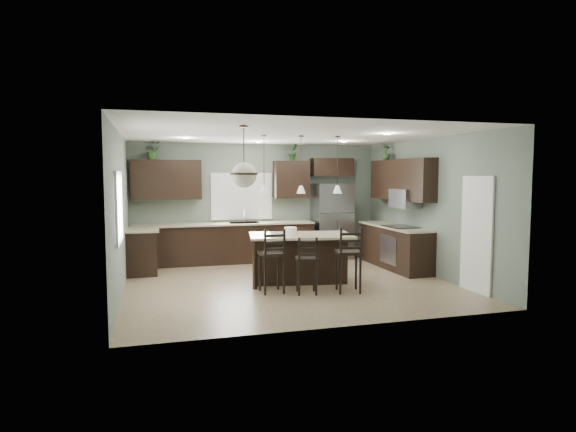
# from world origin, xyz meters

# --- Properties ---
(ground) EXTENTS (6.00, 6.00, 0.00)m
(ground) POSITION_xyz_m (0.00, 0.00, 0.00)
(ground) COLOR #9E8466
(ground) RESTS_ON ground
(pantry_door) EXTENTS (0.04, 0.82, 2.04)m
(pantry_door) POSITION_xyz_m (2.98, -1.55, 1.02)
(pantry_door) COLOR white
(pantry_door) RESTS_ON ground
(window_back) EXTENTS (1.35, 0.02, 1.00)m
(window_back) POSITION_xyz_m (-0.40, 2.73, 1.55)
(window_back) COLOR white
(window_back) RESTS_ON room_shell
(window_left) EXTENTS (0.02, 1.10, 1.00)m
(window_left) POSITION_xyz_m (-2.98, -0.80, 1.55)
(window_left) COLOR white
(window_left) RESTS_ON room_shell
(left_return_cabs) EXTENTS (0.60, 0.90, 0.90)m
(left_return_cabs) POSITION_xyz_m (-2.70, 1.70, 0.45)
(left_return_cabs) COLOR black
(left_return_cabs) RESTS_ON ground
(left_return_countertop) EXTENTS (0.66, 0.96, 0.04)m
(left_return_countertop) POSITION_xyz_m (-2.68, 1.70, 0.92)
(left_return_countertop) COLOR #BEB490
(left_return_countertop) RESTS_ON left_return_cabs
(back_lower_cabs) EXTENTS (4.20, 0.60, 0.90)m
(back_lower_cabs) POSITION_xyz_m (-0.85, 2.45, 0.45)
(back_lower_cabs) COLOR black
(back_lower_cabs) RESTS_ON ground
(back_countertop) EXTENTS (4.20, 0.66, 0.04)m
(back_countertop) POSITION_xyz_m (-0.85, 2.43, 0.92)
(back_countertop) COLOR #BEB490
(back_countertop) RESTS_ON back_lower_cabs
(sink_inset) EXTENTS (0.70, 0.45, 0.01)m
(sink_inset) POSITION_xyz_m (-0.40, 2.43, 0.94)
(sink_inset) COLOR gray
(sink_inset) RESTS_ON back_countertop
(faucet) EXTENTS (0.02, 0.02, 0.28)m
(faucet) POSITION_xyz_m (-0.40, 2.40, 1.08)
(faucet) COLOR silver
(faucet) RESTS_ON back_countertop
(back_upper_left) EXTENTS (1.55, 0.34, 0.90)m
(back_upper_left) POSITION_xyz_m (-2.15, 2.58, 1.95)
(back_upper_left) COLOR black
(back_upper_left) RESTS_ON room_shell
(back_upper_right) EXTENTS (0.85, 0.34, 0.90)m
(back_upper_right) POSITION_xyz_m (0.80, 2.58, 1.95)
(back_upper_right) COLOR black
(back_upper_right) RESTS_ON room_shell
(fridge_header) EXTENTS (1.05, 0.34, 0.45)m
(fridge_header) POSITION_xyz_m (1.85, 2.58, 2.25)
(fridge_header) COLOR black
(fridge_header) RESTS_ON room_shell
(right_lower_cabs) EXTENTS (0.60, 2.35, 0.90)m
(right_lower_cabs) POSITION_xyz_m (2.70, 0.87, 0.45)
(right_lower_cabs) COLOR black
(right_lower_cabs) RESTS_ON ground
(right_countertop) EXTENTS (0.66, 2.35, 0.04)m
(right_countertop) POSITION_xyz_m (2.68, 0.87, 0.92)
(right_countertop) COLOR #BEB490
(right_countertop) RESTS_ON right_lower_cabs
(cooktop) EXTENTS (0.58, 0.75, 0.02)m
(cooktop) POSITION_xyz_m (2.68, 0.60, 0.94)
(cooktop) COLOR black
(cooktop) RESTS_ON right_countertop
(wall_oven_front) EXTENTS (0.01, 0.72, 0.60)m
(wall_oven_front) POSITION_xyz_m (2.40, 0.60, 0.45)
(wall_oven_front) COLOR gray
(wall_oven_front) RESTS_ON right_lower_cabs
(right_upper_cabs) EXTENTS (0.34, 2.35, 0.90)m
(right_upper_cabs) POSITION_xyz_m (2.83, 0.87, 1.95)
(right_upper_cabs) COLOR black
(right_upper_cabs) RESTS_ON room_shell
(microwave) EXTENTS (0.40, 0.75, 0.40)m
(microwave) POSITION_xyz_m (2.78, 0.60, 1.55)
(microwave) COLOR gray
(microwave) RESTS_ON right_upper_cabs
(refrigerator) EXTENTS (0.90, 0.74, 1.85)m
(refrigerator) POSITION_xyz_m (1.79, 2.40, 0.93)
(refrigerator) COLOR gray
(refrigerator) RESTS_ON ground
(kitchen_island) EXTENTS (2.10, 1.41, 0.92)m
(kitchen_island) POSITION_xyz_m (0.25, 0.03, 0.46)
(kitchen_island) COLOR black
(kitchen_island) RESTS_ON ground
(serving_dish) EXTENTS (0.24, 0.24, 0.14)m
(serving_dish) POSITION_xyz_m (0.05, 0.06, 0.99)
(serving_dish) COLOR white
(serving_dish) RESTS_ON kitchen_island
(bar_stool_left) EXTENTS (0.44, 0.44, 1.13)m
(bar_stool_left) POSITION_xyz_m (-0.49, -0.63, 0.57)
(bar_stool_left) COLOR black
(bar_stool_left) RESTS_ON ground
(bar_stool_center) EXTENTS (0.44, 0.44, 1.01)m
(bar_stool_center) POSITION_xyz_m (0.08, -0.88, 0.50)
(bar_stool_center) COLOR black
(bar_stool_center) RESTS_ON ground
(bar_stool_right) EXTENTS (0.51, 0.51, 1.16)m
(bar_stool_right) POSITION_xyz_m (0.82, -0.97, 0.58)
(bar_stool_right) COLOR black
(bar_stool_right) RESTS_ON ground
(pendant_left) EXTENTS (0.17, 0.17, 1.10)m
(pendant_left) POSITION_xyz_m (-0.44, 0.14, 2.25)
(pendant_left) COLOR white
(pendant_left) RESTS_ON room_shell
(pendant_center) EXTENTS (0.17, 0.17, 1.10)m
(pendant_center) POSITION_xyz_m (0.25, 0.03, 2.25)
(pendant_center) COLOR silver
(pendant_center) RESTS_ON room_shell
(pendant_right) EXTENTS (0.17, 0.17, 1.10)m
(pendant_right) POSITION_xyz_m (0.94, -0.09, 2.25)
(pendant_right) COLOR white
(pendant_right) RESTS_ON room_shell
(chandelier) EXTENTS (0.43, 0.43, 0.94)m
(chandelier) POSITION_xyz_m (-1.11, -1.43, 2.33)
(chandelier) COLOR beige
(chandelier) RESTS_ON room_shell
(plant_back_left) EXTENTS (0.38, 0.34, 0.40)m
(plant_back_left) POSITION_xyz_m (-2.44, 2.55, 2.60)
(plant_back_left) COLOR #295023
(plant_back_left) RESTS_ON back_upper_left
(plant_back_right) EXTENTS (0.29, 0.27, 0.44)m
(plant_back_right) POSITION_xyz_m (0.84, 2.55, 2.62)
(plant_back_right) COLOR #254920
(plant_back_right) RESTS_ON back_upper_right
(plant_right_wall) EXTENTS (0.21, 0.21, 0.36)m
(plant_right_wall) POSITION_xyz_m (2.80, 1.55, 2.58)
(plant_right_wall) COLOR #2D4C21
(plant_right_wall) RESTS_ON right_upper_cabs
(room_shell) EXTENTS (6.00, 6.00, 6.00)m
(room_shell) POSITION_xyz_m (0.00, 0.00, 1.70)
(room_shell) COLOR slate
(room_shell) RESTS_ON ground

